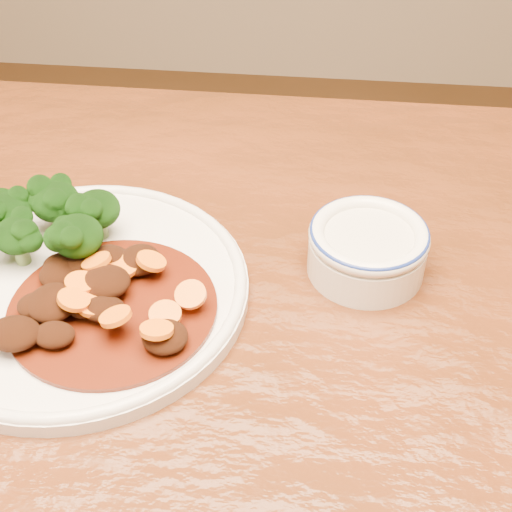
# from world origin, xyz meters

# --- Properties ---
(dining_table) EXTENTS (1.50, 0.91, 0.75)m
(dining_table) POSITION_xyz_m (0.00, 0.00, 0.67)
(dining_table) COLOR #5D2810
(dining_table) RESTS_ON ground
(dinner_plate) EXTENTS (0.30, 0.30, 0.02)m
(dinner_plate) POSITION_xyz_m (-0.13, 0.06, 0.76)
(dinner_plate) COLOR silver
(dinner_plate) RESTS_ON dining_table
(broccoli_florets) EXTENTS (0.15, 0.11, 0.05)m
(broccoli_florets) POSITION_xyz_m (-0.17, 0.10, 0.79)
(broccoli_florets) COLOR olive
(broccoli_florets) RESTS_ON dinner_plate
(mince_stew) EXTENTS (0.18, 0.18, 0.03)m
(mince_stew) POSITION_xyz_m (-0.10, 0.03, 0.77)
(mince_stew) COLOR #4C1408
(mince_stew) RESTS_ON dinner_plate
(dip_bowl) EXTENTS (0.11, 0.11, 0.05)m
(dip_bowl) POSITION_xyz_m (0.13, 0.12, 0.78)
(dip_bowl) COLOR silver
(dip_bowl) RESTS_ON dining_table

